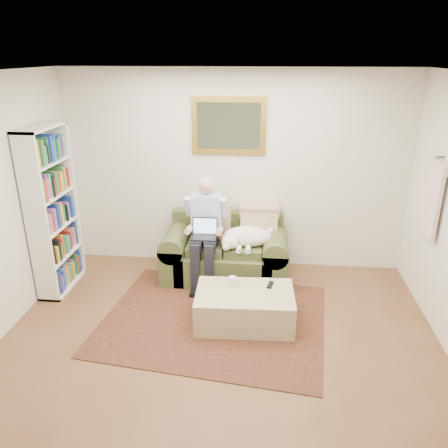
% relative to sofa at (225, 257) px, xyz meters
% --- Properties ---
extents(room_shell, '(4.51, 5.00, 2.61)m').
position_rel_sofa_xyz_m(room_shell, '(0.07, -1.71, 1.02)').
color(room_shell, brown).
rests_on(room_shell, ground).
extents(rug, '(2.60, 2.18, 0.01)m').
position_rel_sofa_xyz_m(rug, '(-0.03, -1.03, -0.27)').
color(rug, black).
rests_on(rug, room_shell).
extents(sofa, '(1.60, 0.81, 0.96)m').
position_rel_sofa_xyz_m(sofa, '(0.00, 0.00, 0.00)').
color(sofa, '#454725').
rests_on(sofa, room_shell).
extents(seated_man, '(0.53, 0.75, 1.34)m').
position_rel_sofa_xyz_m(seated_man, '(-0.24, -0.15, 0.40)').
color(seated_man, '#8CA0D8').
rests_on(seated_man, sofa).
extents(laptop, '(0.31, 0.25, 0.22)m').
position_rel_sofa_xyz_m(laptop, '(-0.24, -0.21, 0.43)').
color(laptop, black).
rests_on(laptop, seated_man).
extents(sleeping_dog, '(0.66, 0.41, 0.24)m').
position_rel_sofa_xyz_m(sleeping_dog, '(0.29, -0.08, 0.34)').
color(sleeping_dog, white).
rests_on(sleeping_dog, sofa).
extents(ottoman, '(1.07, 0.71, 0.38)m').
position_rel_sofa_xyz_m(ottoman, '(0.31, -1.05, -0.09)').
color(ottoman, tan).
rests_on(ottoman, room_shell).
extents(coffee_mug, '(0.08, 0.08, 0.10)m').
position_rel_sofa_xyz_m(coffee_mug, '(0.17, -0.91, 0.15)').
color(coffee_mug, white).
rests_on(coffee_mug, ottoman).
extents(tv_remote, '(0.08, 0.16, 0.02)m').
position_rel_sofa_xyz_m(tv_remote, '(0.58, -0.88, 0.11)').
color(tv_remote, black).
rests_on(tv_remote, ottoman).
extents(bookshelf, '(0.28, 0.80, 2.00)m').
position_rel_sofa_xyz_m(bookshelf, '(-2.03, -0.46, 0.72)').
color(bookshelf, white).
rests_on(bookshelf, room_shell).
extents(wall_mirror, '(0.94, 0.04, 0.72)m').
position_rel_sofa_xyz_m(wall_mirror, '(-0.00, 0.41, 1.62)').
color(wall_mirror, gold).
rests_on(wall_mirror, room_shell).
extents(hanging_shirt, '(0.06, 0.52, 0.90)m').
position_rel_sofa_xyz_m(hanging_shirt, '(2.26, -0.46, 1.07)').
color(hanging_shirt, beige).
rests_on(hanging_shirt, room_shell).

